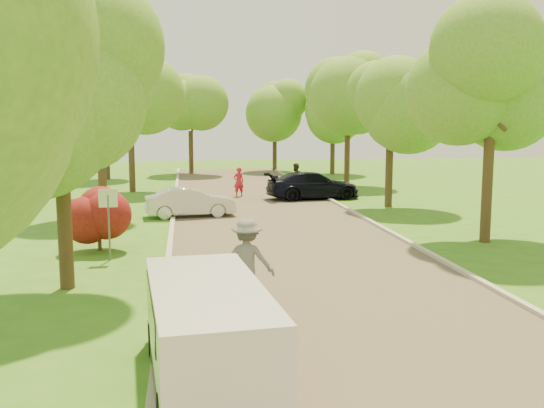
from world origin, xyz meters
TOP-DOWN VIEW (x-y plane):
  - ground at (0.00, 0.00)m, footprint 100.00×100.00m
  - road at (0.00, 8.00)m, footprint 8.00×60.00m
  - curb_left at (-4.05, 8.00)m, footprint 0.18×60.00m
  - curb_right at (4.05, 8.00)m, footprint 0.18×60.00m
  - street_sign at (-5.80, 4.00)m, footprint 0.55×0.06m
  - red_shrub at (-6.30, 5.50)m, footprint 1.70×1.70m
  - tree_l_mida at (-6.30, 1.00)m, footprint 4.71×4.60m
  - tree_l_midb at (-6.81, 12.00)m, footprint 4.30×4.20m
  - tree_l_far at (-6.39, 22.00)m, footprint 4.92×4.80m
  - tree_r_mida at (7.02, 5.00)m, footprint 5.13×5.00m
  - tree_r_midb at (6.60, 14.00)m, footprint 4.51×4.40m
  - tree_r_far at (7.23, 24.00)m, footprint 5.33×5.20m
  - tree_bg_a at (-8.78, 30.00)m, footprint 5.12×5.00m
  - tree_bg_b at (8.22, 32.00)m, footprint 5.12×5.00m
  - tree_bg_c at (-2.79, 34.00)m, footprint 4.92×4.80m
  - tree_bg_d at (4.22, 36.00)m, footprint 5.12×5.00m
  - minivan at (-3.20, -5.15)m, footprint 2.15×4.57m
  - silver_sedan at (-3.30, 12.10)m, footprint 4.03×1.80m
  - dark_sedan at (3.30, 17.27)m, footprint 5.25×2.63m
  - longboard at (-2.16, -1.21)m, footprint 0.51×1.02m
  - skateboarder at (-2.16, -1.21)m, footprint 1.37×0.99m
  - person_striped at (-0.57, 18.87)m, footprint 0.67×0.52m
  - person_olive at (2.83, 19.91)m, footprint 1.07×1.07m

SIDE VIEW (x-z plane):
  - ground at x=0.00m, z-range 0.00..0.00m
  - road at x=0.00m, z-range 0.00..0.01m
  - curb_left at x=-4.05m, z-range 0.00..0.12m
  - curb_right at x=4.05m, z-range 0.00..0.12m
  - longboard at x=-2.16m, z-range 0.05..0.16m
  - silver_sedan at x=-3.30m, z-range 0.00..1.28m
  - dark_sedan at x=3.30m, z-range 0.00..1.46m
  - person_striped at x=-0.57m, z-range 0.00..1.63m
  - minivan at x=-3.20m, z-range 0.05..1.69m
  - person_olive at x=2.83m, z-range 0.00..1.75m
  - skateboarder at x=-2.16m, z-range 0.13..2.03m
  - red_shrub at x=-6.30m, z-range 0.12..2.07m
  - street_sign at x=-5.80m, z-range 0.48..2.65m
  - tree_l_midb at x=-6.81m, z-range 1.28..7.89m
  - tree_r_midb at x=6.60m, z-range 1.38..8.38m
  - tree_bg_c at x=-2.79m, z-range 1.35..8.69m
  - tree_l_mida at x=-6.30m, z-range 1.48..8.87m
  - tree_bg_a at x=-8.78m, z-range 1.45..9.18m
  - tree_bg_d at x=4.22m, z-range 1.45..9.18m
  - tree_l_far at x=-6.39m, z-range 1.57..9.36m
  - tree_r_mida at x=7.02m, z-range 1.56..9.51m
  - tree_bg_b at x=8.22m, z-range 1.56..9.51m
  - tree_r_far at x=7.23m, z-range 1.66..10.00m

